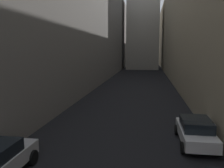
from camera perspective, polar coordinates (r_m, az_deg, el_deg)
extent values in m
plane|color=black|center=(45.17, 6.54, 1.37)|extent=(264.00, 264.00, 0.00)
cube|color=slate|center=(48.77, -6.82, 13.07)|extent=(11.44, 108.00, 19.05)
cube|color=gray|center=(47.84, 19.90, 12.46)|extent=(10.16, 108.00, 18.57)
cylinder|color=black|center=(12.05, -18.53, -16.40)|extent=(0.22, 0.67, 0.67)
cube|color=silver|center=(14.38, 19.46, -11.18)|extent=(1.70, 4.19, 0.61)
cube|color=black|center=(14.13, 19.63, -9.06)|extent=(1.56, 2.21, 0.55)
cylinder|color=black|center=(15.68, 15.34, -10.55)|extent=(0.22, 0.63, 0.63)
cylinder|color=black|center=(15.97, 21.50, -10.49)|extent=(0.22, 0.63, 0.63)
cylinder|color=black|center=(13.03, 16.79, -14.52)|extent=(0.22, 0.63, 0.63)
cylinder|color=black|center=(13.38, 24.23, -14.29)|extent=(0.22, 0.63, 0.63)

